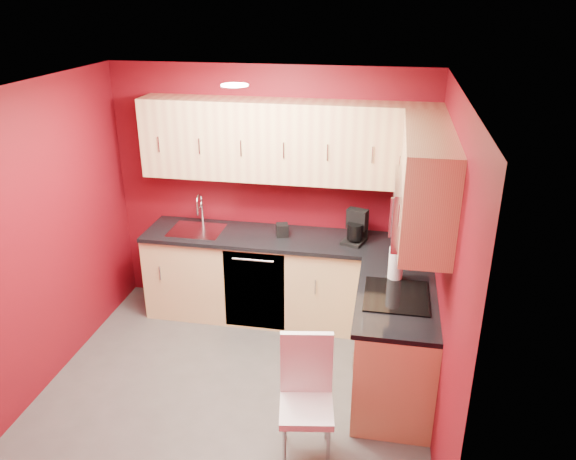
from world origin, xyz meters
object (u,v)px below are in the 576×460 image
(coffee_maker, at_px, (354,227))
(microwave, at_px, (420,208))
(sink, at_px, (197,226))
(napkin_holder, at_px, (282,230))
(dining_chair, at_px, (306,403))
(paper_towel, at_px, (396,264))

(coffee_maker, bearing_deg, microwave, -43.71)
(sink, height_order, napkin_holder, sink)
(dining_chair, bearing_deg, microwave, 40.58)
(coffee_maker, bearing_deg, sink, -163.38)
(microwave, bearing_deg, sink, 154.40)
(paper_towel, height_order, dining_chair, paper_towel)
(sink, xyz_separation_m, napkin_holder, (0.87, 0.00, 0.03))
(napkin_holder, xyz_separation_m, dining_chair, (0.53, -1.83, -0.51))
(microwave, relative_size, paper_towel, 2.69)
(sink, distance_m, coffee_maker, 1.58)
(paper_towel, bearing_deg, sink, 160.22)
(microwave, bearing_deg, coffee_maker, 118.35)
(napkin_holder, relative_size, paper_towel, 0.44)
(napkin_holder, xyz_separation_m, paper_towel, (1.09, -0.71, 0.08))
(microwave, height_order, coffee_maker, microwave)
(microwave, bearing_deg, paper_towel, 113.75)
(coffee_maker, relative_size, paper_towel, 1.12)
(coffee_maker, bearing_deg, napkin_holder, -165.15)
(coffee_maker, bearing_deg, dining_chair, -77.54)
(napkin_holder, relative_size, dining_chair, 0.13)
(dining_chair, bearing_deg, coffee_maker, 75.11)
(sink, height_order, paper_towel, sink)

